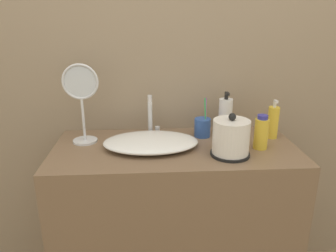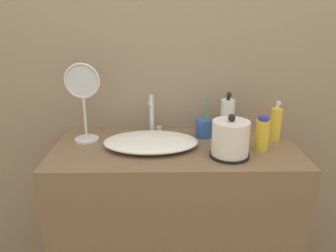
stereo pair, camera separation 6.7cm
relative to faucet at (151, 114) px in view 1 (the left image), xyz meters
The scene contains 10 objects.
wall_back 0.39m from the faucet, 47.84° to the left, with size 6.00×0.04×2.60m.
vanity_counter 0.56m from the faucet, 55.67° to the right, with size 1.10×0.50×0.84m.
sink_basin 0.18m from the faucet, 91.84° to the right, with size 0.43×0.28×0.05m.
faucet is the anchor object (origin of this frame).
electric_kettle 0.42m from the faucet, 38.37° to the right, with size 0.17×0.17×0.19m.
toothbrush_cup 0.26m from the faucet, ahead, with size 0.08×0.08×0.20m.
lotion_bottle 0.59m from the faucet, ahead, with size 0.05×0.05×0.19m.
shampoo_bottle 0.52m from the faucet, 22.05° to the right, with size 0.06×0.06×0.16m.
mouthwash_bottle 0.37m from the faucet, ahead, with size 0.07×0.07×0.21m.
vanity_mirror 0.34m from the faucet, 167.93° to the right, with size 0.16×0.11×0.37m.
Camera 1 is at (-0.12, -1.12, 1.41)m, focal length 35.00 mm.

